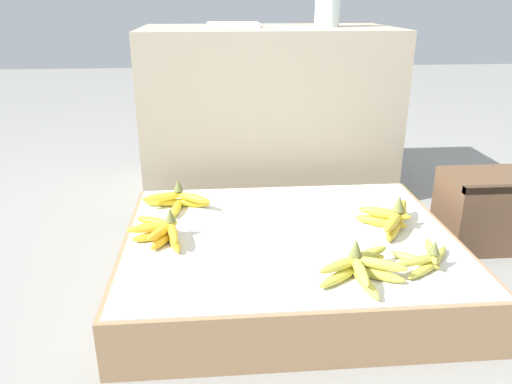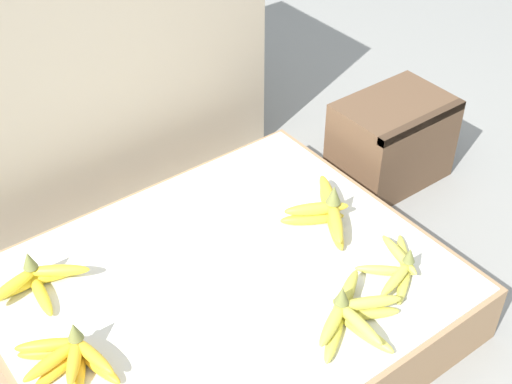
# 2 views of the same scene
# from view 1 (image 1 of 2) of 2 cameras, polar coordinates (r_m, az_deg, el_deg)

# --- Properties ---
(ground_plane) EXTENTS (10.00, 10.00, 0.00)m
(ground_plane) POSITION_cam_1_polar(r_m,az_deg,el_deg) (1.56, 3.71, -10.08)
(ground_plane) COLOR gray
(display_platform) EXTENTS (0.97, 0.80, 0.16)m
(display_platform) POSITION_cam_1_polar(r_m,az_deg,el_deg) (1.52, 3.78, -7.50)
(display_platform) COLOR #997551
(display_platform) RESTS_ON ground_plane
(back_vendor_table) EXTENTS (1.04, 0.56, 0.70)m
(back_vendor_table) POSITION_cam_1_polar(r_m,az_deg,el_deg) (2.21, 1.30, 9.29)
(back_vendor_table) COLOR tan
(back_vendor_table) RESTS_ON ground_plane
(wooden_crate) EXTENTS (0.32, 0.22, 0.26)m
(wooden_crate) POSITION_cam_1_polar(r_m,az_deg,el_deg) (1.90, 25.21, -1.84)
(wooden_crate) COLOR brown
(wooden_crate) RESTS_ON ground_plane
(banana_bunch_front_midright) EXTENTS (0.23, 0.21, 0.10)m
(banana_bunch_front_midright) POSITION_cam_1_polar(r_m,az_deg,el_deg) (1.27, 11.94, -8.44)
(banana_bunch_front_midright) COLOR gold
(banana_bunch_front_midright) RESTS_ON display_platform
(banana_bunch_front_right) EXTENTS (0.20, 0.17, 0.08)m
(banana_bunch_front_right) POSITION_cam_1_polar(r_m,az_deg,el_deg) (1.37, 18.82, -7.21)
(banana_bunch_front_right) COLOR gold
(banana_bunch_front_right) RESTS_ON display_platform
(banana_bunch_middle_left) EXTENTS (0.16, 0.20, 0.09)m
(banana_bunch_middle_left) POSITION_cam_1_polar(r_m,az_deg,el_deg) (1.45, -10.73, -4.43)
(banana_bunch_middle_left) COLOR gold
(banana_bunch_middle_left) RESTS_ON display_platform
(banana_bunch_middle_right) EXTENTS (0.20, 0.23, 0.11)m
(banana_bunch_middle_right) POSITION_cam_1_polar(r_m,az_deg,el_deg) (1.55, 15.34, -2.86)
(banana_bunch_middle_right) COLOR gold
(banana_bunch_middle_right) RESTS_ON display_platform
(banana_bunch_back_left) EXTENTS (0.23, 0.14, 0.10)m
(banana_bunch_back_left) POSITION_cam_1_polar(r_m,az_deg,el_deg) (1.66, -8.96, -0.91)
(banana_bunch_back_left) COLOR yellow
(banana_bunch_back_left) RESTS_ON display_platform
(foam_tray_white) EXTENTS (0.21, 0.15, 0.02)m
(foam_tray_white) POSITION_cam_1_polar(r_m,az_deg,el_deg) (2.16, -2.67, 18.57)
(foam_tray_white) COLOR white
(foam_tray_white) RESTS_ON back_vendor_table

